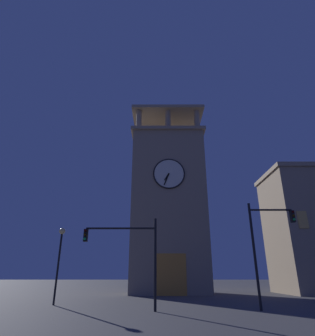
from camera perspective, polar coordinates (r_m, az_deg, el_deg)
The scene contains 5 objects.
ground_plane at distance 31.54m, azimuth 5.22°, elevation -24.41°, with size 200.00×200.00×0.00m, color #424247.
clocktower at distance 34.59m, azimuth 2.21°, elevation -7.81°, with size 9.11×7.86×24.08m.
traffic_signal_near at distance 19.22m, azimuth 21.30°, elevation -13.13°, with size 2.91×0.41×6.29m.
traffic_signal_mid at distance 17.62m, azimuth -5.66°, elevation -15.84°, with size 4.47×0.41×5.23m.
street_lamp at distance 22.31m, azimuth -19.29°, elevation -15.53°, with size 0.44×0.44×5.19m.
Camera 1 is at (2.54, 31.38, 1.93)m, focal length 29.87 mm.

